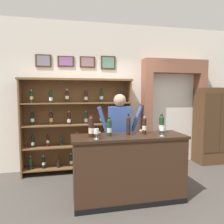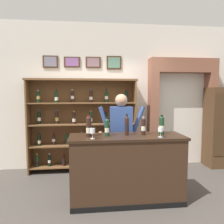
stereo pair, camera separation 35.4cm
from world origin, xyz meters
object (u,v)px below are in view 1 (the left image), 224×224
at_px(tasting_bottle_rosso, 109,127).
at_px(wine_shelf, 78,123).
at_px(tasting_bottle_grappa, 161,124).
at_px(wine_glass_spare, 162,129).
at_px(wine_glass_center, 96,132).
at_px(tasting_bottle_bianco, 91,127).
at_px(side_cabinet, 214,125).
at_px(tasting_counter, 129,168).
at_px(shopkeeper, 120,130).
at_px(tasting_bottle_riserva, 128,125).
at_px(tasting_bottle_super_tuscan, 144,126).

bearing_deg(tasting_bottle_rosso, wine_shelf, 105.91).
xyz_separation_m(tasting_bottle_grappa, wine_glass_spare, (-0.09, -0.22, -0.04)).
relative_size(wine_shelf, tasting_bottle_rosso, 8.18).
bearing_deg(wine_glass_center, tasting_bottle_bianco, 107.26).
bearing_deg(side_cabinet, wine_shelf, 178.52).
height_order(wine_shelf, tasting_bottle_bianco, wine_shelf).
height_order(side_cabinet, wine_glass_spare, side_cabinet).
bearing_deg(wine_glass_spare, tasting_counter, 161.42).
distance_m(tasting_counter, tasting_bottle_rosso, 0.72).
bearing_deg(tasting_bottle_grappa, wine_glass_spare, -112.50).
bearing_deg(shopkeeper, wine_glass_center, -125.19).
relative_size(tasting_bottle_grappa, wine_glass_spare, 2.13).
bearing_deg(tasting_counter, tasting_bottle_bianco, -179.98).
bearing_deg(shopkeeper, tasting_bottle_rosso, -118.42).
xyz_separation_m(wine_shelf, tasting_bottle_riserva, (0.71, -1.39, 0.14)).
bearing_deg(side_cabinet, wine_glass_spare, -143.59).
xyz_separation_m(shopkeeper, tasting_bottle_grappa, (0.56, -0.52, 0.16)).
xyz_separation_m(tasting_bottle_rosso, wine_glass_center, (-0.22, -0.19, -0.03)).
xyz_separation_m(side_cabinet, wine_glass_center, (-3.05, -1.52, 0.24)).
xyz_separation_m(side_cabinet, tasting_bottle_bianco, (-3.10, -1.35, 0.28)).
bearing_deg(tasting_bottle_grappa, wine_glass_center, -168.44).
bearing_deg(wine_shelf, tasting_bottle_rosso, -74.09).
bearing_deg(wine_glass_spare, tasting_bottle_riserva, 156.95).
distance_m(side_cabinet, tasting_bottle_grappa, 2.37).
bearing_deg(tasting_counter, side_cabinet, 28.19).
relative_size(side_cabinet, wine_glass_center, 11.92).
distance_m(tasting_counter, shopkeeper, 0.77).
bearing_deg(tasting_bottle_super_tuscan, tasting_counter, -169.14).
distance_m(tasting_bottle_bianco, tasting_bottle_rosso, 0.28).
distance_m(tasting_counter, tasting_bottle_riserva, 0.67).
height_order(tasting_bottle_rosso, tasting_bottle_grappa, tasting_bottle_grappa).
xyz_separation_m(shopkeeper, tasting_bottle_riserva, (0.00, -0.54, 0.16)).
relative_size(shopkeeper, tasting_bottle_super_tuscan, 5.82).
xyz_separation_m(shopkeeper, wine_glass_spare, (0.47, -0.74, 0.11)).
distance_m(shopkeeper, tasting_bottle_bianco, 0.83).
bearing_deg(tasting_bottle_bianco, tasting_counter, 0.02).
distance_m(tasting_bottle_super_tuscan, tasting_bottle_grappa, 0.29).
bearing_deg(tasting_bottle_bianco, tasting_bottle_grappa, 2.82).
relative_size(side_cabinet, wine_glass_spare, 12.61).
bearing_deg(side_cabinet, tasting_bottle_rosso, -154.75).
height_order(tasting_bottle_bianco, tasting_bottle_grappa, tasting_bottle_bianco).
xyz_separation_m(tasting_bottle_bianco, tasting_bottle_riserva, (0.58, 0.04, 0.00)).
bearing_deg(tasting_bottle_rosso, wine_glass_center, -140.18).
height_order(wine_shelf, tasting_bottle_rosso, wine_shelf).
bearing_deg(wine_shelf, tasting_bottle_super_tuscan, -54.81).
bearing_deg(tasting_bottle_bianco, tasting_bottle_super_tuscan, 3.49).
xyz_separation_m(tasting_counter, tasting_bottle_grappa, (0.56, 0.06, 0.66)).
relative_size(side_cabinet, tasting_counter, 1.03).
bearing_deg(wine_glass_center, tasting_bottle_super_tuscan, 15.36).
relative_size(tasting_bottle_rosso, tasting_bottle_grappa, 0.92).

